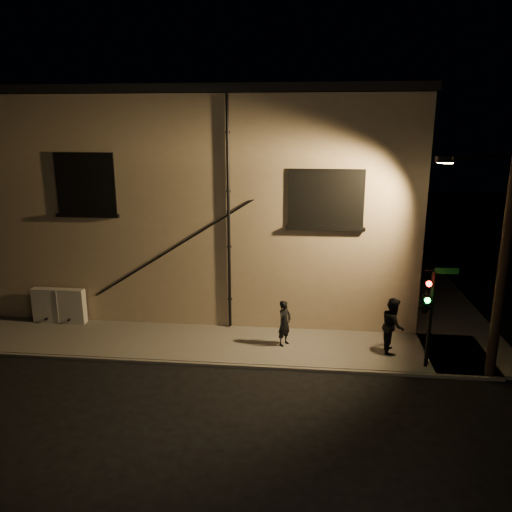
# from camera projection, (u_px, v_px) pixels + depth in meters

# --- Properties ---
(ground) EXTENTS (90.00, 90.00, 0.00)m
(ground) POSITION_uv_depth(u_px,v_px,m) (272.00, 368.00, 15.72)
(ground) COLOR black
(sidewalk) EXTENTS (21.00, 16.00, 0.12)m
(sidewalk) POSITION_uv_depth(u_px,v_px,m) (311.00, 317.00, 19.81)
(sidewalk) COLOR #585550
(sidewalk) RESTS_ON ground
(building) EXTENTS (16.20, 12.23, 8.80)m
(building) POSITION_uv_depth(u_px,v_px,m) (224.00, 191.00, 23.56)
(building) COLOR tan
(building) RESTS_ON ground
(utility_cabinet) EXTENTS (2.02, 0.34, 1.33)m
(utility_cabinet) POSITION_uv_depth(u_px,v_px,m) (59.00, 306.00, 18.97)
(utility_cabinet) COLOR #B6B2AD
(utility_cabinet) RESTS_ON sidewalk
(pedestrian_a) EXTENTS (0.64, 0.69, 1.58)m
(pedestrian_a) POSITION_uv_depth(u_px,v_px,m) (285.00, 323.00, 16.96)
(pedestrian_a) COLOR black
(pedestrian_a) RESTS_ON sidewalk
(pedestrian_b) EXTENTS (0.74, 0.94, 1.87)m
(pedestrian_b) POSITION_uv_depth(u_px,v_px,m) (393.00, 325.00, 16.41)
(pedestrian_b) COLOR black
(pedestrian_b) RESTS_ON sidewalk
(traffic_signal) EXTENTS (1.12, 1.85, 3.21)m
(traffic_signal) POSITION_uv_depth(u_px,v_px,m) (426.00, 302.00, 14.99)
(traffic_signal) COLOR black
(traffic_signal) RESTS_ON sidewalk
(streetlamp_pole) EXTENTS (2.02, 1.39, 7.04)m
(streetlamp_pole) POSITION_uv_depth(u_px,v_px,m) (500.00, 258.00, 14.30)
(streetlamp_pole) COLOR black
(streetlamp_pole) RESTS_ON ground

